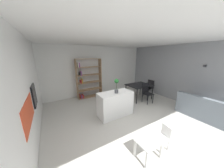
# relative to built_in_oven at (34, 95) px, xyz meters

# --- Properties ---
(ground_plane) EXTENTS (9.01, 9.01, 0.00)m
(ground_plane) POSITION_rel_built_in_oven_xyz_m (2.60, -0.70, -1.16)
(ground_plane) COLOR beige
(ceiling_slab) EXTENTS (6.56, 6.01, 0.06)m
(ceiling_slab) POSITION_rel_built_in_oven_xyz_m (2.60, -0.70, 1.60)
(ceiling_slab) COLOR white
(ceiling_slab) RESTS_ON ground_plane
(back_partition) EXTENTS (6.56, 0.06, 2.74)m
(back_partition) POSITION_rel_built_in_oven_xyz_m (2.60, 2.28, 0.21)
(back_partition) COLOR silver
(back_partition) RESTS_ON ground_plane
(right_partition_gray) EXTENTS (0.06, 6.01, 2.74)m
(right_partition_gray) POSITION_rel_built_in_oven_xyz_m (5.84, -0.70, 0.21)
(right_partition_gray) COLOR gray
(right_partition_gray) RESTS_ON ground_plane
(tall_cabinet_run_left) EXTENTS (0.60, 5.42, 2.74)m
(tall_cabinet_run_left) POSITION_rel_built_in_oven_xyz_m (-0.32, -0.70, 0.21)
(tall_cabinet_run_left) COLOR white
(tall_cabinet_run_left) RESTS_ON ground_plane
(cabinet_niche_splashback) EXTENTS (0.01, 1.10, 0.53)m
(cabinet_niche_splashback) POSITION_rel_built_in_oven_xyz_m (-0.02, -0.97, -0.05)
(cabinet_niche_splashback) COLOR #CC4223
(cabinet_niche_splashback) RESTS_ON ground_plane
(built_in_oven) EXTENTS (0.06, 0.56, 0.59)m
(built_in_oven) POSITION_rel_built_in_oven_xyz_m (0.00, 0.00, 0.00)
(built_in_oven) COLOR black
(built_in_oven) RESTS_ON ground_plane
(kitchen_island) EXTENTS (1.29, 0.61, 0.91)m
(kitchen_island) POSITION_rel_built_in_oven_xyz_m (2.43, -0.36, -0.71)
(kitchen_island) COLOR white
(kitchen_island) RESTS_ON ground_plane
(potted_plant_on_island) EXTENTS (0.16, 0.16, 0.53)m
(potted_plant_on_island) POSITION_rel_built_in_oven_xyz_m (2.43, -0.43, 0.06)
(potted_plant_on_island) COLOR #4C4C51
(potted_plant_on_island) RESTS_ON kitchen_island
(open_bookshelf) EXTENTS (1.33, 0.37, 2.07)m
(open_bookshelf) POSITION_rel_built_in_oven_xyz_m (2.15, 1.96, -0.13)
(open_bookshelf) COLOR #997551
(open_bookshelf) RESTS_ON ground_plane
(child_table) EXTENTS (0.54, 0.41, 0.46)m
(child_table) POSITION_rel_built_in_oven_xyz_m (2.10, -2.23, -0.79)
(child_table) COLOR white
(child_table) RESTS_ON ground_plane
(child_chair_right) EXTENTS (0.32, 0.32, 0.59)m
(child_chair_right) POSITION_rel_built_in_oven_xyz_m (2.62, -2.24, -0.84)
(child_chair_right) COLOR white
(child_chair_right) RESTS_ON ground_plane
(dining_table) EXTENTS (1.19, 0.95, 0.77)m
(dining_table) POSITION_rel_built_in_oven_xyz_m (4.36, 0.36, -0.47)
(dining_table) COLOR black
(dining_table) RESTS_ON ground_plane
(dining_chair_window_side) EXTENTS (0.43, 0.43, 0.90)m
(dining_chair_window_side) POSITION_rel_built_in_oven_xyz_m (5.16, 0.36, -0.62)
(dining_chair_window_side) COLOR black
(dining_chair_window_side) RESTS_ON ground_plane
(dining_chair_near) EXTENTS (0.43, 0.44, 0.95)m
(dining_chair_near) POSITION_rel_built_in_oven_xyz_m (4.36, -0.14, -0.60)
(dining_chair_near) COLOR black
(dining_chair_near) RESTS_ON ground_plane
(sofa) EXTENTS (0.93, 1.76, 0.84)m
(sofa) POSITION_rel_built_in_oven_xyz_m (5.14, -2.24, -0.88)
(sofa) COLOR slate
(sofa) RESTS_ON ground_plane
(wall_sconce_back) EXTENTS (0.08, 0.08, 0.08)m
(wall_sconce_back) POSITION_rel_built_in_oven_xyz_m (5.76, -1.69, 0.66)
(wall_sconce_back) COLOR #333338
(wall_sconce_back) RESTS_ON ground_plane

